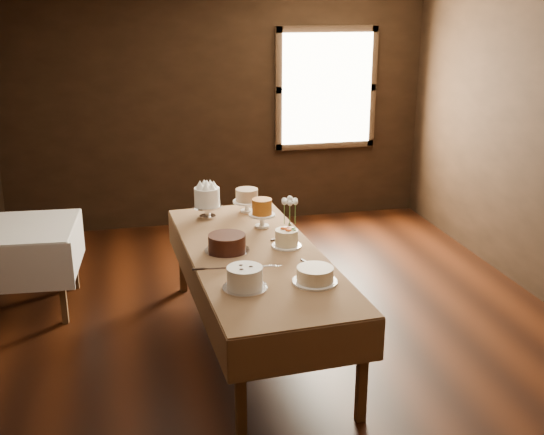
{
  "coord_description": "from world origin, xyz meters",
  "views": [
    {
      "loc": [
        -1.11,
        -4.65,
        2.59
      ],
      "look_at": [
        0.0,
        0.2,
        0.95
      ],
      "focal_mm": 43.31,
      "sensor_mm": 36.0,
      "label": 1
    }
  ],
  "objects_px": {
    "cake_server_c": "(237,239)",
    "cake_cream": "(315,275)",
    "cake_speckled": "(247,201)",
    "cake_server_d": "(285,236)",
    "side_table": "(21,236)",
    "cake_server_e": "(215,269)",
    "cake_meringue": "(207,204)",
    "cake_flowers": "(287,239)",
    "cake_server_a": "(272,266)",
    "cake_swirl": "(245,279)",
    "display_table": "(255,260)",
    "cake_caramel": "(262,215)",
    "cake_chocolate": "(227,244)",
    "flower_vase": "(290,231)",
    "cake_server_b": "(314,267)"
  },
  "relations": [
    {
      "from": "cake_meringue",
      "to": "cake_speckled",
      "type": "xyz_separation_m",
      "value": [
        0.37,
        0.09,
        -0.03
      ]
    },
    {
      "from": "cake_chocolate",
      "to": "cake_swirl",
      "type": "bearing_deg",
      "value": -89.45
    },
    {
      "from": "display_table",
      "to": "cake_server_d",
      "type": "distance_m",
      "value": 0.44
    },
    {
      "from": "cake_cream",
      "to": "cake_server_c",
      "type": "distance_m",
      "value": 1.03
    },
    {
      "from": "display_table",
      "to": "cake_swirl",
      "type": "bearing_deg",
      "value": -107.21
    },
    {
      "from": "display_table",
      "to": "cake_caramel",
      "type": "height_order",
      "value": "cake_caramel"
    },
    {
      "from": "cake_chocolate",
      "to": "cake_server_c",
      "type": "xyz_separation_m",
      "value": [
        0.12,
        0.26,
        -0.06
      ]
    },
    {
      "from": "side_table",
      "to": "cake_swirl",
      "type": "height_order",
      "value": "cake_swirl"
    },
    {
      "from": "cake_chocolate",
      "to": "cake_server_a",
      "type": "relative_size",
      "value": 1.61
    },
    {
      "from": "cake_speckled",
      "to": "cake_caramel",
      "type": "bearing_deg",
      "value": -84.27
    },
    {
      "from": "cake_meringue",
      "to": "cake_flowers",
      "type": "relative_size",
      "value": 1.24
    },
    {
      "from": "cake_flowers",
      "to": "cake_cream",
      "type": "relative_size",
      "value": 0.72
    },
    {
      "from": "cake_swirl",
      "to": "cake_server_d",
      "type": "height_order",
      "value": "cake_swirl"
    },
    {
      "from": "cake_flowers",
      "to": "cake_server_a",
      "type": "distance_m",
      "value": 0.42
    },
    {
      "from": "cake_speckled",
      "to": "cake_flowers",
      "type": "distance_m",
      "value": 0.95
    },
    {
      "from": "side_table",
      "to": "cake_swirl",
      "type": "relative_size",
      "value": 3.16
    },
    {
      "from": "side_table",
      "to": "cake_meringue",
      "type": "distance_m",
      "value": 1.62
    },
    {
      "from": "cake_caramel",
      "to": "cake_server_a",
      "type": "bearing_deg",
      "value": -97.57
    },
    {
      "from": "cake_cream",
      "to": "cake_server_d",
      "type": "height_order",
      "value": "cake_cream"
    },
    {
      "from": "cake_server_a",
      "to": "flower_vase",
      "type": "height_order",
      "value": "flower_vase"
    },
    {
      "from": "cake_meringue",
      "to": "flower_vase",
      "type": "distance_m",
      "value": 0.91
    },
    {
      "from": "flower_vase",
      "to": "cake_server_e",
      "type": "bearing_deg",
      "value": -144.38
    },
    {
      "from": "cake_cream",
      "to": "cake_server_e",
      "type": "height_order",
      "value": "cake_cream"
    },
    {
      "from": "side_table",
      "to": "cake_meringue",
      "type": "bearing_deg",
      "value": -5.54
    },
    {
      "from": "display_table",
      "to": "cake_server_e",
      "type": "height_order",
      "value": "cake_server_e"
    },
    {
      "from": "cake_server_b",
      "to": "cake_server_a",
      "type": "bearing_deg",
      "value": -125.9
    },
    {
      "from": "cake_server_e",
      "to": "cake_meringue",
      "type": "bearing_deg",
      "value": 90.61
    },
    {
      "from": "cake_speckled",
      "to": "side_table",
      "type": "bearing_deg",
      "value": 178.0
    },
    {
      "from": "side_table",
      "to": "cake_server_e",
      "type": "height_order",
      "value": "cake_server_e"
    },
    {
      "from": "cake_server_d",
      "to": "flower_vase",
      "type": "relative_size",
      "value": 1.74
    },
    {
      "from": "cake_cream",
      "to": "side_table",
      "type": "bearing_deg",
      "value": 140.97
    },
    {
      "from": "cake_meringue",
      "to": "cake_server_a",
      "type": "relative_size",
      "value": 1.27
    },
    {
      "from": "cake_speckled",
      "to": "cake_server_b",
      "type": "distance_m",
      "value": 1.42
    },
    {
      "from": "cake_meringue",
      "to": "cake_chocolate",
      "type": "height_order",
      "value": "cake_meringue"
    },
    {
      "from": "cake_server_b",
      "to": "cake_server_e",
      "type": "xyz_separation_m",
      "value": [
        -0.7,
        0.13,
        0.0
      ]
    },
    {
      "from": "cake_server_a",
      "to": "cake_server_e",
      "type": "distance_m",
      "value": 0.41
    },
    {
      "from": "cake_server_a",
      "to": "cake_server_d",
      "type": "xyz_separation_m",
      "value": [
        0.25,
        0.6,
        0.0
      ]
    },
    {
      "from": "cake_caramel",
      "to": "cake_cream",
      "type": "relative_size",
      "value": 0.76
    },
    {
      "from": "cake_server_e",
      "to": "flower_vase",
      "type": "distance_m",
      "value": 0.83
    },
    {
      "from": "cake_speckled",
      "to": "cake_chocolate",
      "type": "height_order",
      "value": "cake_speckled"
    },
    {
      "from": "cake_speckled",
      "to": "cake_server_d",
      "type": "relative_size",
      "value": 1.18
    },
    {
      "from": "cake_flowers",
      "to": "flower_vase",
      "type": "relative_size",
      "value": 1.78
    },
    {
      "from": "side_table",
      "to": "cake_cream",
      "type": "distance_m",
      "value": 2.74
    },
    {
      "from": "cake_swirl",
      "to": "cake_server_a",
      "type": "bearing_deg",
      "value": 52.7
    },
    {
      "from": "cake_meringue",
      "to": "flower_vase",
      "type": "relative_size",
      "value": 2.2
    },
    {
      "from": "side_table",
      "to": "cake_server_b",
      "type": "xyz_separation_m",
      "value": [
        2.19,
        -1.47,
        0.11
      ]
    },
    {
      "from": "cake_server_c",
      "to": "cake_cream",
      "type": "bearing_deg",
      "value": -153.31
    },
    {
      "from": "cake_cream",
      "to": "cake_meringue",
      "type": "bearing_deg",
      "value": 108.59
    },
    {
      "from": "cake_flowers",
      "to": "cake_server_d",
      "type": "height_order",
      "value": "cake_flowers"
    },
    {
      "from": "cake_speckled",
      "to": "cake_server_d",
      "type": "height_order",
      "value": "cake_speckled"
    }
  ]
}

